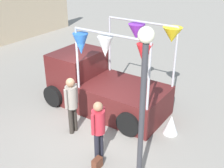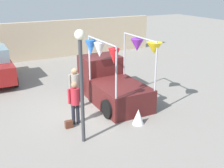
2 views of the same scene
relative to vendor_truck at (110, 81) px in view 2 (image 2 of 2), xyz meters
The scene contains 8 objects.
ground_plane 1.60m from the vendor_truck, 154.31° to the right, with size 60.00×60.00×0.00m, color gray.
vendor_truck is the anchor object (origin of this frame).
person_customer 2.76m from the vendor_truck, 144.63° to the right, with size 0.53×0.34×1.67m.
person_vendor 1.78m from the vendor_truck, behind, with size 0.53×0.34×1.77m.
handbag 3.24m from the vendor_truck, 145.35° to the right, with size 0.28×0.16×0.28m, color #592D1E.
street_lamp 4.12m from the vendor_truck, 130.29° to the right, with size 0.32×0.32×3.74m.
brick_boundary_wall 8.88m from the vendor_truck, 97.81° to the left, with size 18.00×0.36×2.60m, color tan.
folded_kite_bundle_white 2.78m from the vendor_truck, 93.74° to the right, with size 0.44×0.44×0.60m, color white.
Camera 2 is at (-4.22, -10.09, 4.97)m, focal length 45.00 mm.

